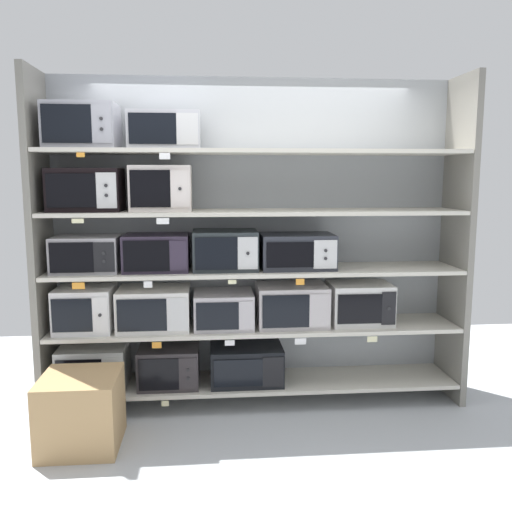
% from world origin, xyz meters
% --- Properties ---
extents(ground, '(7.16, 6.00, 0.02)m').
position_xyz_m(ground, '(0.00, -1.00, -0.01)').
color(ground, '#B2B7BC').
extents(back_panel, '(3.36, 0.04, 2.57)m').
position_xyz_m(back_panel, '(0.00, 0.28, 1.28)').
color(back_panel, '#9EA3A8').
rests_on(back_panel, ground).
extents(upright_left, '(0.05, 0.51, 2.57)m').
position_xyz_m(upright_left, '(-1.61, 0.00, 1.28)').
color(upright_left, gray).
rests_on(upright_left, ground).
extents(upright_right, '(0.05, 0.51, 2.57)m').
position_xyz_m(upright_right, '(1.61, 0.00, 1.28)').
color(upright_right, gray).
rests_on(upright_right, ground).
extents(shelf_0, '(3.16, 0.51, 0.03)m').
position_xyz_m(shelf_0, '(0.00, 0.00, 0.16)').
color(shelf_0, beige).
rests_on(shelf_0, ground).
extents(microwave_0, '(0.51, 0.40, 0.32)m').
position_xyz_m(microwave_0, '(-1.27, -0.00, 0.34)').
color(microwave_0, beige).
rests_on(microwave_0, shelf_0).
extents(microwave_1, '(0.46, 0.43, 0.30)m').
position_xyz_m(microwave_1, '(-0.69, -0.00, 0.33)').
color(microwave_1, '#2F2A2D').
rests_on(microwave_1, shelf_0).
extents(microwave_2, '(0.57, 0.43, 0.29)m').
position_xyz_m(microwave_2, '(-0.08, -0.00, 0.32)').
color(microwave_2, black).
rests_on(microwave_2, shelf_0).
extents(price_tag_0, '(0.08, 0.00, 0.04)m').
position_xyz_m(price_tag_0, '(-1.30, -0.26, 0.12)').
color(price_tag_0, white).
extents(price_tag_1, '(0.05, 0.00, 0.04)m').
position_xyz_m(price_tag_1, '(-0.70, -0.26, 0.12)').
color(price_tag_1, beige).
extents(shelf_1, '(3.16, 0.51, 0.03)m').
position_xyz_m(shelf_1, '(0.00, 0.00, 0.62)').
color(shelf_1, beige).
extents(microwave_3, '(0.42, 0.42, 0.33)m').
position_xyz_m(microwave_3, '(-1.31, -0.00, 0.80)').
color(microwave_3, silver).
rests_on(microwave_3, shelf_1).
extents(microwave_4, '(0.54, 0.42, 0.31)m').
position_xyz_m(microwave_4, '(-0.79, -0.00, 0.79)').
color(microwave_4, silver).
rests_on(microwave_4, shelf_1).
extents(microwave_5, '(0.45, 0.42, 0.27)m').
position_xyz_m(microwave_5, '(-0.25, -0.00, 0.77)').
color(microwave_5, '#BCB6BA').
rests_on(microwave_5, shelf_1).
extents(microwave_6, '(0.55, 0.41, 0.32)m').
position_xyz_m(microwave_6, '(0.28, -0.00, 0.79)').
color(microwave_6, '#BBB4B5').
rests_on(microwave_6, shelf_1).
extents(microwave_7, '(0.48, 0.38, 0.32)m').
position_xyz_m(microwave_7, '(0.83, -0.00, 0.79)').
color(microwave_7, silver).
rests_on(microwave_7, shelf_1).
extents(price_tag_2, '(0.07, 0.00, 0.04)m').
position_xyz_m(price_tag_2, '(-0.75, -0.26, 0.57)').
color(price_tag_2, orange).
extents(price_tag_3, '(0.07, 0.00, 0.04)m').
position_xyz_m(price_tag_3, '(-0.22, -0.26, 0.58)').
color(price_tag_3, white).
extents(price_tag_4, '(0.09, 0.00, 0.05)m').
position_xyz_m(price_tag_4, '(0.31, -0.26, 0.57)').
color(price_tag_4, white).
extents(price_tag_5, '(0.08, 0.00, 0.04)m').
position_xyz_m(price_tag_5, '(0.86, -0.26, 0.57)').
color(price_tag_5, beige).
extents(shelf_2, '(3.16, 0.51, 0.03)m').
position_xyz_m(shelf_2, '(0.00, 0.00, 1.07)').
color(shelf_2, beige).
extents(microwave_8, '(0.49, 0.38, 0.27)m').
position_xyz_m(microwave_8, '(-1.28, -0.00, 1.22)').
color(microwave_8, '#A29FA4').
rests_on(microwave_8, shelf_2).
extents(microwave_9, '(0.49, 0.37, 0.28)m').
position_xyz_m(microwave_9, '(-0.76, -0.00, 1.22)').
color(microwave_9, '#312839').
rests_on(microwave_9, shelf_2).
extents(microwave_10, '(0.49, 0.39, 0.30)m').
position_xyz_m(microwave_10, '(-0.24, -0.00, 1.23)').
color(microwave_10, '#2B3235').
rests_on(microwave_10, shelf_2).
extents(microwave_11, '(0.56, 0.40, 0.27)m').
position_xyz_m(microwave_11, '(0.32, -0.00, 1.22)').
color(microwave_11, '#2D3038').
rests_on(microwave_11, shelf_2).
extents(price_tag_6, '(0.09, 0.00, 0.05)m').
position_xyz_m(price_tag_6, '(-1.29, -0.26, 1.03)').
color(price_tag_6, orange).
extents(price_tag_7, '(0.06, 0.00, 0.05)m').
position_xyz_m(price_tag_7, '(-0.80, -0.26, 1.03)').
color(price_tag_7, white).
extents(price_tag_8, '(0.06, 0.00, 0.03)m').
position_xyz_m(price_tag_8, '(-0.20, -0.26, 1.03)').
color(price_tag_8, beige).
extents(price_tag_9, '(0.06, 0.00, 0.05)m').
position_xyz_m(price_tag_9, '(0.30, -0.26, 1.03)').
color(price_tag_9, orange).
extents(shelf_3, '(3.16, 0.51, 0.03)m').
position_xyz_m(shelf_3, '(0.00, 0.00, 1.52)').
color(shelf_3, beige).
extents(microwave_12, '(0.52, 0.37, 0.32)m').
position_xyz_m(microwave_12, '(-1.26, -0.00, 1.70)').
color(microwave_12, black).
rests_on(microwave_12, shelf_3).
extents(microwave_13, '(0.45, 0.34, 0.34)m').
position_xyz_m(microwave_13, '(-0.71, -0.00, 1.71)').
color(microwave_13, silver).
rests_on(microwave_13, shelf_3).
extents(price_tag_10, '(0.08, 0.00, 0.03)m').
position_xyz_m(price_tag_10, '(-1.27, -0.26, 1.49)').
color(price_tag_10, beige).
extents(price_tag_11, '(0.09, 0.00, 0.04)m').
position_xyz_m(price_tag_11, '(-0.69, -0.26, 1.48)').
color(price_tag_11, white).
extents(shelf_4, '(3.16, 0.51, 0.03)m').
position_xyz_m(shelf_4, '(0.00, 0.00, 1.98)').
color(shelf_4, beige).
extents(microwave_14, '(0.50, 0.41, 0.33)m').
position_xyz_m(microwave_14, '(-1.27, -0.00, 2.16)').
color(microwave_14, '#9A9BA5').
rests_on(microwave_14, shelf_4).
extents(microwave_15, '(0.52, 0.34, 0.27)m').
position_xyz_m(microwave_15, '(-0.68, -0.00, 2.13)').
color(microwave_15, '#B2B2BA').
rests_on(microwave_15, shelf_4).
extents(price_tag_12, '(0.06, 0.00, 0.03)m').
position_xyz_m(price_tag_12, '(-1.23, -0.26, 1.94)').
color(price_tag_12, orange).
extents(price_tag_13, '(0.08, 0.00, 0.05)m').
position_xyz_m(price_tag_13, '(-0.66, -0.26, 1.94)').
color(price_tag_13, white).
extents(shipping_carton, '(0.51, 0.51, 0.49)m').
position_xyz_m(shipping_carton, '(-1.23, -0.61, 0.24)').
color(shipping_carton, tan).
rests_on(shipping_carton, ground).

